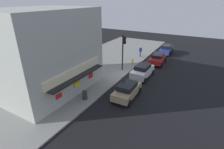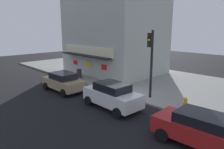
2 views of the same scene
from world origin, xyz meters
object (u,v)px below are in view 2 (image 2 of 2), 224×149
(traffic_light, at_px, (151,55))
(fire_hydrant, at_px, (185,103))
(potted_plant_by_doorway, at_px, (110,74))
(parked_car_red, at_px, (203,130))
(parked_car_white, at_px, (112,95))
(trash_can, at_px, (79,73))
(parked_car_tan, at_px, (63,82))

(traffic_light, relative_size, fire_hydrant, 6.21)
(potted_plant_by_doorway, xyz_separation_m, parked_car_red, (11.46, -5.17, 0.15))
(fire_hydrant, distance_m, parked_car_white, 4.65)
(trash_can, bearing_deg, parked_car_red, -13.20)
(fire_hydrant, distance_m, potted_plant_by_doorway, 9.22)
(potted_plant_by_doorway, distance_m, parked_car_tan, 5.23)
(fire_hydrant, distance_m, parked_car_tan, 9.66)
(parked_car_white, relative_size, parked_car_tan, 1.04)
(trash_can, relative_size, parked_car_white, 0.21)
(trash_can, xyz_separation_m, parked_car_red, (14.10, -3.31, 0.22))
(fire_hydrant, bearing_deg, parked_car_tan, -160.30)
(fire_hydrant, height_order, potted_plant_by_doorway, potted_plant_by_doorway)
(traffic_light, relative_size, parked_car_tan, 1.22)
(parked_car_white, relative_size, parked_car_red, 0.94)
(fire_hydrant, relative_size, parked_car_tan, 0.20)
(traffic_light, height_order, fire_hydrant, traffic_light)
(parked_car_tan, height_order, parked_car_red, parked_car_tan)
(potted_plant_by_doorway, bearing_deg, parked_car_white, -42.12)
(parked_car_tan, xyz_separation_m, parked_car_red, (11.54, 0.06, 0.01))
(trash_can, height_order, parked_car_red, parked_car_red)
(parked_car_tan, bearing_deg, parked_car_red, 0.31)
(parked_car_tan, bearing_deg, fire_hydrant, 19.70)
(potted_plant_by_doorway, relative_size, parked_car_white, 0.24)
(traffic_light, height_order, parked_car_red, traffic_light)
(parked_car_white, bearing_deg, potted_plant_by_doorway, 137.88)
(traffic_light, xyz_separation_m, parked_car_red, (5.36, -3.38, -2.46))
(fire_hydrant, bearing_deg, traffic_light, 176.24)
(trash_can, distance_m, parked_car_white, 8.59)
(fire_hydrant, distance_m, trash_can, 11.65)
(traffic_light, bearing_deg, potted_plant_by_doorway, 163.72)
(parked_car_tan, bearing_deg, trash_can, 127.23)
(parked_car_white, bearing_deg, parked_car_tan, -176.36)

